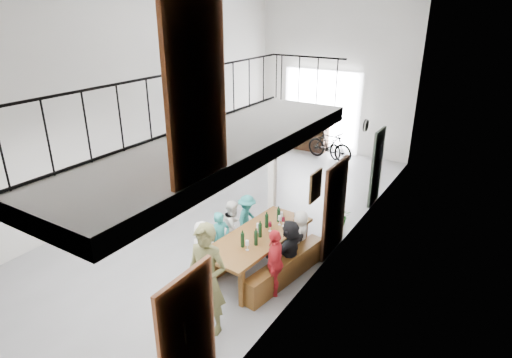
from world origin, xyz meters
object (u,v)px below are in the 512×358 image
Objects in this scene: tasting_table at (258,239)px; bicycle_near at (326,143)px; bench_inner at (232,254)px; serving_counter at (302,135)px; side_bench at (175,178)px; host_standing at (207,280)px; oak_barrel at (260,137)px.

tasting_table is 7.31m from bicycle_near.
serving_counter is at bearing 114.92° from bench_inner.
serving_counter is 1.11m from bicycle_near.
bicycle_near is at bearing 107.89° from tasting_table.
side_bench is 5.45m from bicycle_near.
serving_counter is (-2.72, 7.41, -0.21)m from tasting_table.
tasting_table reaches higher than bench_inner.
side_bench is (-4.26, 2.33, -0.48)m from tasting_table.
tasting_table is 1.85m from host_standing.
serving_counter is at bearing 100.54° from host_standing.
host_standing is at bearing -139.01° from bicycle_near.
bicycle_near is at bearing 94.69° from host_standing.
bicycle_near is (-1.08, 7.18, 0.21)m from bench_inner.
host_standing is at bearing -79.22° from tasting_table.
oak_barrel reaches higher than bicycle_near.
oak_barrel is at bearing 126.09° from tasting_table.
bicycle_near is (1.07, -0.30, -0.07)m from serving_counter.
bench_inner is at bearing -62.85° from oak_barrel.
host_standing reaches higher than bench_inner.
bench_inner is at bearing -33.09° from side_bench.
bicycle_near is (2.28, 0.64, -0.04)m from oak_barrel.
bench_inner is 7.78m from serving_counter.
side_bench reaches higher than bench_inner.
host_standing is at bearing -43.09° from side_bench.
tasting_table is at bearing 15.66° from bench_inner.
side_bench is 0.87× the size of serving_counter.
bench_inner is (-0.57, -0.07, -0.49)m from tasting_table.
side_bench is 6.13m from host_standing.
bicycle_near is (-1.84, 8.94, -0.52)m from host_standing.
host_standing is (4.12, -8.30, 0.48)m from oak_barrel.
bench_inner is at bearing -142.11° from bicycle_near.
oak_barrel is 0.49× the size of host_standing.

